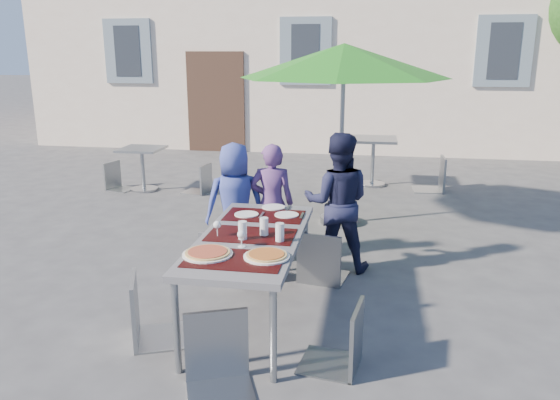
% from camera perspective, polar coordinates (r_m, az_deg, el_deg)
% --- Properties ---
extents(ground, '(90.00, 90.00, 0.00)m').
position_cam_1_polar(ground, '(5.15, -8.19, -10.10)').
color(ground, '#3E3F41').
rests_on(ground, ground).
extents(dining_table, '(0.80, 1.85, 0.76)m').
position_cam_1_polar(dining_table, '(4.46, -3.02, -4.34)').
color(dining_table, '#46464B').
rests_on(dining_table, ground).
extents(pizza_near_left, '(0.37, 0.37, 0.03)m').
position_cam_1_polar(pizza_near_left, '(4.03, -7.58, -5.52)').
color(pizza_near_left, white).
rests_on(pizza_near_left, dining_table).
extents(pizza_near_right, '(0.34, 0.34, 0.03)m').
position_cam_1_polar(pizza_near_right, '(3.95, -1.41, -5.81)').
color(pizza_near_right, white).
rests_on(pizza_near_right, dining_table).
extents(glassware, '(0.58, 0.36, 0.15)m').
position_cam_1_polar(glassware, '(4.32, -2.58, -3.15)').
color(glassware, silver).
rests_on(glassware, dining_table).
extents(place_settings, '(0.62, 0.50, 0.01)m').
position_cam_1_polar(place_settings, '(5.03, -1.12, -1.25)').
color(place_settings, white).
rests_on(place_settings, dining_table).
extents(child_0, '(0.74, 0.63, 1.29)m').
position_cam_1_polar(child_0, '(5.79, -4.70, -0.30)').
color(child_0, '#364395').
rests_on(child_0, ground).
extents(child_1, '(0.50, 0.36, 1.28)m').
position_cam_1_polar(child_1, '(5.76, -0.86, -0.37)').
color(child_1, '#5E3974').
rests_on(child_1, ground).
extents(child_2, '(0.71, 0.43, 1.43)m').
position_cam_1_polar(child_2, '(5.57, 6.02, -0.24)').
color(child_2, '#181A35').
rests_on(child_2, ground).
extents(chair_0, '(0.52, 0.53, 0.93)m').
position_cam_1_polar(chair_0, '(5.33, -6.10, -2.87)').
color(chair_0, gray).
rests_on(chair_0, ground).
extents(chair_1, '(0.45, 0.45, 0.88)m').
position_cam_1_polar(chair_1, '(5.33, -1.68, -3.11)').
color(chair_1, '#8F969A').
rests_on(chair_1, ground).
extents(chair_2, '(0.51, 0.51, 0.98)m').
position_cam_1_polar(chair_2, '(5.25, 4.44, -2.69)').
color(chair_2, gray).
rests_on(chair_2, ground).
extents(chair_3, '(0.58, 0.58, 1.01)m').
position_cam_1_polar(chair_3, '(4.30, -13.80, -7.04)').
color(chair_3, gray).
rests_on(chair_3, ground).
extents(chair_4, '(0.47, 0.46, 0.92)m').
position_cam_1_polar(chair_4, '(3.86, 6.72, -10.19)').
color(chair_4, gray).
rests_on(chair_4, ground).
extents(chair_5, '(0.57, 0.57, 0.98)m').
position_cam_1_polar(chair_5, '(3.62, -6.62, -11.30)').
color(chair_5, gray).
rests_on(chair_5, ground).
extents(patio_umbrella, '(2.62, 2.62, 2.29)m').
position_cam_1_polar(patio_umbrella, '(6.93, 6.69, 14.10)').
color(patio_umbrella, '#9FA1A6').
rests_on(patio_umbrella, ground).
extents(cafe_table_0, '(0.66, 0.66, 0.70)m').
position_cam_1_polar(cafe_table_0, '(9.10, -14.17, 3.83)').
color(cafe_table_0, '#9FA1A6').
rests_on(cafe_table_0, ground).
extents(bg_chair_l_0, '(0.47, 0.47, 0.86)m').
position_cam_1_polar(bg_chair_l_0, '(9.28, -16.81, 4.08)').
color(bg_chair_l_0, gray).
rests_on(bg_chair_l_0, ground).
extents(bg_chair_r_0, '(0.45, 0.45, 0.88)m').
position_cam_1_polar(bg_chair_r_0, '(8.75, -8.35, 4.00)').
color(bg_chair_r_0, gray).
rests_on(bg_chair_r_0, ground).
extents(cafe_table_1, '(0.75, 0.75, 0.81)m').
position_cam_1_polar(cafe_table_1, '(9.27, 9.71, 4.97)').
color(cafe_table_1, '#9FA1A6').
rests_on(cafe_table_1, ground).
extents(bg_chair_l_1, '(0.46, 0.46, 0.93)m').
position_cam_1_polar(bg_chair_l_1, '(9.16, 6.74, 4.78)').
color(bg_chair_l_1, gray).
rests_on(bg_chair_l_1, ground).
extents(bg_chair_r_1, '(0.49, 0.49, 1.06)m').
position_cam_1_polar(bg_chair_r_1, '(9.12, 16.10, 4.79)').
color(bg_chair_r_1, gray).
rests_on(bg_chair_r_1, ground).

